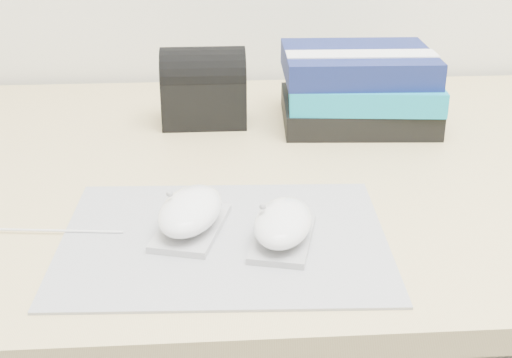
{
  "coord_description": "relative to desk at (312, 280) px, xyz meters",
  "views": [
    {
      "loc": [
        -0.16,
        0.67,
        1.11
      ],
      "look_at": [
        -0.1,
        1.43,
        0.77
      ],
      "focal_mm": 50.0,
      "sensor_mm": 36.0,
      "label": 1
    }
  ],
  "objects": [
    {
      "name": "mouse_front",
      "position": [
        -0.08,
        -0.3,
        0.26
      ],
      "size": [
        0.09,
        0.12,
        0.05
      ],
      "color": "#A1A1A4",
      "rests_on": "mousepad"
    },
    {
      "name": "usb_cable",
      "position": [
        -0.36,
        -0.25,
        0.24
      ],
      "size": [
        0.21,
        0.03,
        0.0
      ],
      "primitive_type": "cylinder",
      "rotation": [
        0.0,
        1.57,
        -0.11
      ],
      "color": "white",
      "rests_on": "mousepad"
    },
    {
      "name": "desk",
      "position": [
        0.0,
        0.0,
        0.0
      ],
      "size": [
        1.6,
        0.8,
        0.73
      ],
      "color": "tan",
      "rests_on": "ground"
    },
    {
      "name": "book_stack",
      "position": [
        0.08,
        0.09,
        0.29
      ],
      "size": [
        0.25,
        0.21,
        0.12
      ],
      "color": "black",
      "rests_on": "desk"
    },
    {
      "name": "mousepad",
      "position": [
        -0.14,
        -0.28,
        0.24
      ],
      "size": [
        0.37,
        0.29,
        0.0
      ],
      "primitive_type": "cube",
      "rotation": [
        0.0,
        0.0,
        -0.04
      ],
      "color": "gray",
      "rests_on": "desk"
    },
    {
      "name": "pouch",
      "position": [
        -0.16,
        0.11,
        0.29
      ],
      "size": [
        0.13,
        0.09,
        0.12
      ],
      "color": "black",
      "rests_on": "desk"
    },
    {
      "name": "mouse_rear",
      "position": [
        -0.18,
        -0.26,
        0.26
      ],
      "size": [
        0.09,
        0.13,
        0.05
      ],
      "color": "#B1B0B3",
      "rests_on": "mousepad"
    }
  ]
}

